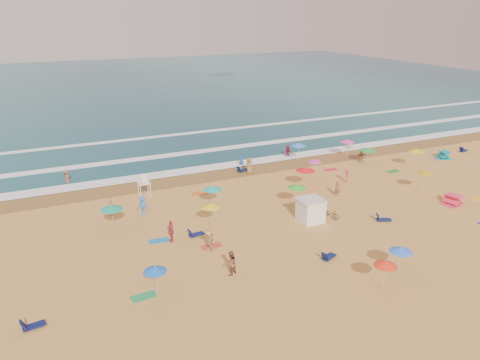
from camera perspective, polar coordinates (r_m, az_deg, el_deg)
name	(u,v)px	position (r m, az deg, el deg)	size (l,w,h in m)	color
ground	(275,213)	(44.22, 4.26, -4.09)	(220.00, 220.00, 0.00)	gold
ocean	(112,87)	(122.17, -15.37, 10.86)	(220.00, 140.00, 0.18)	#0C4756
wet_sand	(223,174)	(54.70, -2.03, 0.78)	(220.00, 220.00, 0.00)	olive
surf_foam	(198,153)	(62.51, -5.17, 3.28)	(200.00, 18.70, 0.05)	white
cabana	(311,211)	(42.69, 8.60, -3.72)	(2.00, 2.00, 2.00)	white
cabana_roof	(311,200)	(42.28, 8.67, -2.41)	(2.20, 2.20, 0.12)	silver
bicycle	(330,214)	(43.70, 10.87, -4.08)	(0.60, 1.72, 0.90)	black
lifeguard_stand	(144,187)	(48.49, -11.60, -0.90)	(1.20, 1.20, 2.10)	white
beach_umbrellas	(311,184)	(45.65, 8.62, -0.52)	(47.88, 30.63, 0.81)	#FF389E
loungers	(360,205)	(47.08, 14.38, -2.93)	(55.71, 22.46, 0.34)	#0E1347
towels	(306,213)	(44.70, 8.06, -3.95)	(58.44, 19.65, 0.03)	#B91749
popup_tents	(448,173)	(58.05, 23.99, 0.77)	(13.46, 13.54, 1.20)	#EF355B
beachgoers	(232,193)	(46.64, -1.00, -1.63)	(49.48, 25.86, 2.13)	tan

